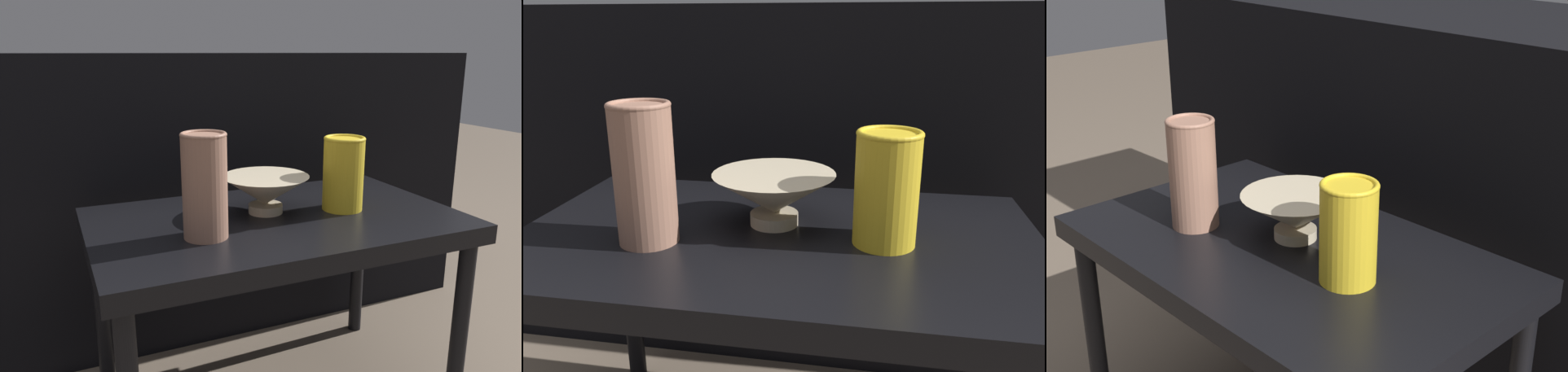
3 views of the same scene
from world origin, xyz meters
The scene contains 5 objects.
table centered at (0.00, 0.00, 0.41)m, with size 0.78×0.46×0.46m.
couch_backdrop centered at (0.00, 0.55, 0.40)m, with size 1.58×0.50×0.79m.
bowl centered at (-0.01, 0.03, 0.51)m, with size 0.19×0.19×0.08m.
vase_textured_left centered at (-0.17, -0.06, 0.56)m, with size 0.09×0.09×0.20m.
vase_colorful_right centered at (0.16, -0.01, 0.54)m, with size 0.09×0.09×0.16m.
Camera 1 is at (-0.44, -0.94, 0.80)m, focal length 35.00 mm.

